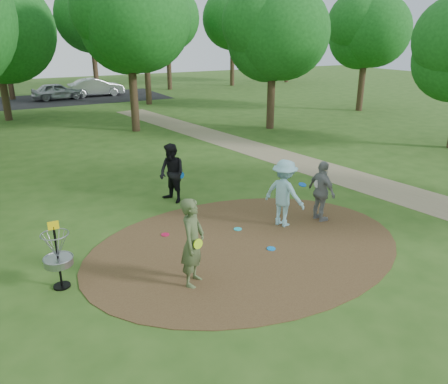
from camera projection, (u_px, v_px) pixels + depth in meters
ground at (247, 246)px, 11.23m from camera, size 100.00×100.00×0.00m
dirt_clearing at (247, 246)px, 11.23m from camera, size 8.40×8.40×0.02m
footpath at (370, 184)px, 15.83m from camera, size 7.55×39.89×0.01m
parking_lot at (80, 98)px, 36.80m from camera, size 14.00×8.00×0.01m
player_observer_with_disc at (193, 242)px, 9.22m from camera, size 0.85×0.85×1.99m
player_throwing_with_disc at (284, 193)px, 12.14m from camera, size 1.30×1.42×1.92m
player_walking_with_disc at (172, 173)px, 13.89m from camera, size 0.97×1.10×1.91m
player_waiting_with_disc at (322, 192)px, 12.47m from camera, size 0.49×1.05×1.79m
disc_ground_cyan at (238, 229)px, 12.14m from camera, size 0.22×0.22×0.02m
disc_ground_blue at (271, 249)px, 11.03m from camera, size 0.22×0.22×0.02m
disc_ground_red at (165, 235)px, 11.80m from camera, size 0.22×0.22×0.02m
car_left at (57, 91)px, 35.71m from camera, size 4.08×1.83×1.36m
car_right at (96, 87)px, 37.69m from camera, size 4.61×1.63×1.52m
disc_golf_basket at (57, 251)px, 9.13m from camera, size 0.63×0.63×1.54m
tree_ring at (128, 32)px, 17.83m from camera, size 36.93×45.00×8.84m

